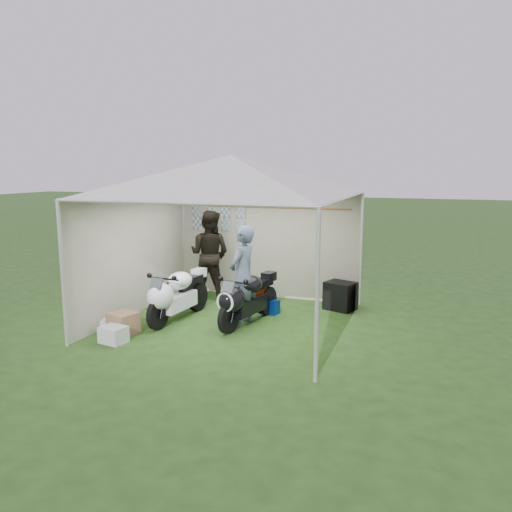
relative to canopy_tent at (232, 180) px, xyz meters
The scene contains 11 objects.
ground 2.58m from the canopy_tent, 89.22° to the right, with size 80.00×80.00×0.00m, color #214015.
canopy_tent is the anchor object (origin of this frame).
motorcycle_white 2.31m from the canopy_tent, 164.32° to the right, with size 0.52×1.86×0.92m.
motorcycle_black 2.09m from the canopy_tent, 15.17° to the right, with size 0.64×1.82×0.90m.
paddock_stand 2.59m from the canopy_tent, 58.46° to the left, with size 0.37×0.23×0.28m, color #0932AB.
person_dark_jacket 2.49m from the canopy_tent, 127.37° to the left, with size 0.92×0.72×1.89m, color black.
person_blue_jacket 1.69m from the canopy_tent, 14.13° to the right, with size 0.65×0.43×1.79m, color slate.
equipment_box 3.22m from the canopy_tent, 40.90° to the left, with size 0.56×0.44×0.56m, color black.
crate_0 3.26m from the canopy_tent, 130.15° to the right, with size 0.40×0.31×0.27m, color #BABEC3.
crate_1 3.08m from the canopy_tent, 140.35° to the right, with size 0.41×0.41×0.37m, color #865F44.
crate_2 3.27m from the canopy_tent, 144.81° to the right, with size 0.30×0.25×0.22m, color silver.
Camera 1 is at (3.33, -8.08, 2.78)m, focal length 35.00 mm.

